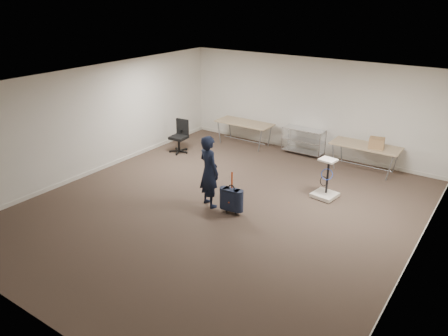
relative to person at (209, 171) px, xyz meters
The scene contains 10 objects.
ground 0.89m from the person, ahead, with size 9.00×9.00×0.00m, color #403127.
room_shell 1.65m from the person, 77.32° to the left, with size 8.00×9.00×9.00m.
folding_table_left 4.30m from the person, 111.58° to the left, with size 1.80×0.75×0.73m.
folding_table_right 4.57m from the person, 60.92° to the left, with size 1.80×0.75×0.73m.
wire_shelf 4.27m from the person, 85.68° to the left, with size 1.22×0.47×0.80m.
person is the anchor object (origin of this frame).
suitcase 0.81m from the person, ahead, with size 0.37×0.24×0.97m.
office_chair 3.70m from the person, 140.47° to the left, with size 0.59×0.59×0.98m.
equipment_cart 2.80m from the person, 42.76° to the left, with size 0.59×0.59×0.97m.
cardboard_box 4.65m from the person, 57.37° to the left, with size 0.37×0.28×0.28m, color #87603E.
Camera 1 is at (5.00, -7.18, 4.55)m, focal length 35.00 mm.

